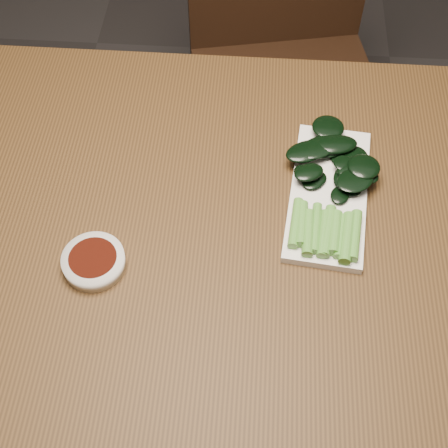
# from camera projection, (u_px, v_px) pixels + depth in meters

# --- Properties ---
(ground) EXTENTS (6.00, 6.00, 0.00)m
(ground) POSITION_uv_depth(u_px,v_px,m) (213.00, 390.00, 1.60)
(ground) COLOR #2B2929
(ground) RESTS_ON ground
(table) EXTENTS (1.40, 0.80, 0.75)m
(table) POSITION_uv_depth(u_px,v_px,m) (208.00, 247.00, 1.04)
(table) COLOR #432B13
(table) RESTS_ON ground
(chair_far) EXTENTS (0.55, 0.55, 0.89)m
(chair_far) POSITION_uv_depth(u_px,v_px,m) (285.00, 60.00, 1.60)
(chair_far) COLOR black
(chair_far) RESTS_ON ground
(sauce_bowl) EXTENTS (0.09, 0.09, 0.02)m
(sauce_bowl) POSITION_uv_depth(u_px,v_px,m) (94.00, 261.00, 0.93)
(sauce_bowl) COLOR white
(sauce_bowl) RESTS_ON table
(serving_plate) EXTENTS (0.15, 0.29, 0.01)m
(serving_plate) POSITION_uv_depth(u_px,v_px,m) (328.00, 194.00, 1.01)
(serving_plate) COLOR white
(serving_plate) RESTS_ON table
(gai_lan) EXTENTS (0.17, 0.30, 0.03)m
(gai_lan) POSITION_uv_depth(u_px,v_px,m) (332.00, 184.00, 1.00)
(gai_lan) COLOR #559A35
(gai_lan) RESTS_ON serving_plate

